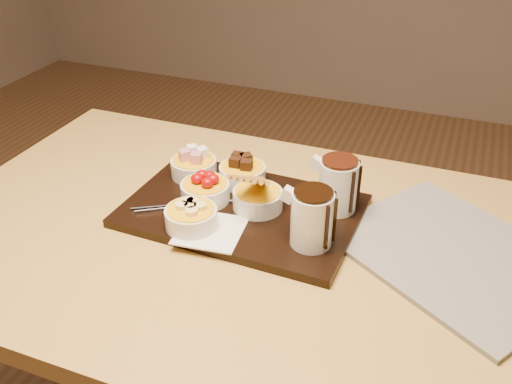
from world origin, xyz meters
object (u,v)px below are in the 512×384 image
(newspaper, at_px, (454,254))
(dining_table, at_px, (231,270))
(bowl_strawberries, at_px, (205,192))
(serving_board, at_px, (242,211))
(pitcher_milk_chocolate, at_px, (338,186))
(pitcher_dark_chocolate, at_px, (312,219))

(newspaper, bearing_deg, dining_table, -136.86)
(dining_table, relative_size, bowl_strawberries, 12.00)
(serving_board, bearing_deg, pitcher_milk_chocolate, 21.80)
(serving_board, xyz_separation_m, bowl_strawberries, (-0.08, -0.00, 0.03))
(dining_table, bearing_deg, bowl_strawberries, 144.19)
(serving_board, height_order, pitcher_milk_chocolate, pitcher_milk_chocolate)
(bowl_strawberries, height_order, pitcher_dark_chocolate, pitcher_dark_chocolate)
(serving_board, height_order, newspaper, serving_board)
(dining_table, bearing_deg, serving_board, 88.96)
(pitcher_dark_chocolate, bearing_deg, newspaper, 19.89)
(bowl_strawberries, xyz_separation_m, pitcher_milk_chocolate, (0.26, 0.07, 0.03))
(dining_table, height_order, pitcher_dark_chocolate, pitcher_dark_chocolate)
(pitcher_dark_chocolate, relative_size, pitcher_milk_chocolate, 1.00)
(bowl_strawberries, bearing_deg, pitcher_milk_chocolate, 14.40)
(serving_board, height_order, pitcher_dark_chocolate, pitcher_dark_chocolate)
(bowl_strawberries, height_order, pitcher_milk_chocolate, pitcher_milk_chocolate)
(serving_board, distance_m, pitcher_milk_chocolate, 0.20)
(pitcher_dark_chocolate, bearing_deg, serving_board, 160.02)
(bowl_strawberries, xyz_separation_m, newspaper, (0.49, 0.02, -0.03))
(pitcher_dark_chocolate, bearing_deg, bowl_strawberries, 167.35)
(pitcher_dark_chocolate, relative_size, newspaper, 0.26)
(newspaper, bearing_deg, serving_board, -144.97)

